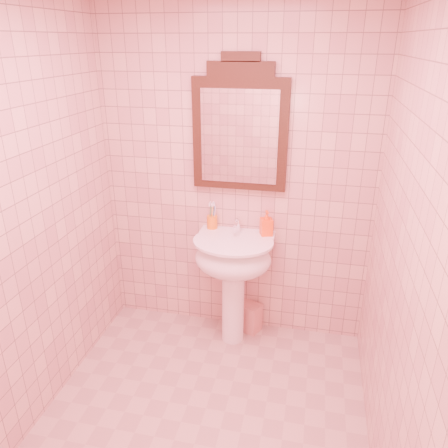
% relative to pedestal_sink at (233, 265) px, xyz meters
% --- Properties ---
extents(floor, '(2.20, 2.20, 0.00)m').
position_rel_pedestal_sink_xyz_m(floor, '(-0.03, -0.87, -0.66)').
color(floor, tan).
rests_on(floor, ground).
extents(back_wall, '(2.00, 0.02, 2.50)m').
position_rel_pedestal_sink_xyz_m(back_wall, '(-0.03, 0.23, 0.59)').
color(back_wall, '#DDAC9A').
rests_on(back_wall, floor).
extents(pedestal_sink, '(0.58, 0.58, 0.86)m').
position_rel_pedestal_sink_xyz_m(pedestal_sink, '(0.00, 0.00, 0.00)').
color(pedestal_sink, white).
rests_on(pedestal_sink, floor).
extents(faucet, '(0.04, 0.16, 0.11)m').
position_rel_pedestal_sink_xyz_m(faucet, '(0.00, 0.14, 0.26)').
color(faucet, white).
rests_on(faucet, pedestal_sink).
extents(mirror, '(0.67, 0.06, 0.93)m').
position_rel_pedestal_sink_xyz_m(mirror, '(0.00, 0.20, 0.96)').
color(mirror, black).
rests_on(mirror, back_wall).
extents(toothbrush_cup, '(0.08, 0.08, 0.18)m').
position_rel_pedestal_sink_xyz_m(toothbrush_cup, '(-0.20, 0.18, 0.25)').
color(toothbrush_cup, orange).
rests_on(toothbrush_cup, pedestal_sink).
extents(soap_dispenser, '(0.11, 0.11, 0.19)m').
position_rel_pedestal_sink_xyz_m(soap_dispenser, '(0.22, 0.14, 0.29)').
color(soap_dispenser, '#F54D14').
rests_on(soap_dispenser, pedestal_sink).
extents(towel, '(0.23, 0.20, 0.24)m').
position_rel_pedestal_sink_xyz_m(towel, '(0.10, 0.15, -0.54)').
color(towel, '#D47D86').
rests_on(towel, floor).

